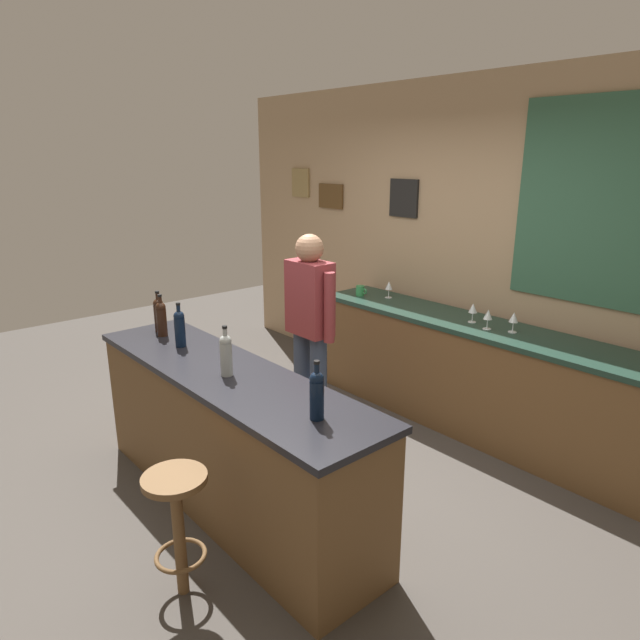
% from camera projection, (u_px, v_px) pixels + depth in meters
% --- Properties ---
extents(ground_plane, '(10.00, 10.00, 0.00)m').
position_uv_depth(ground_plane, '(282.00, 480.00, 3.87)').
color(ground_plane, '#423D38').
extents(back_wall, '(6.00, 0.09, 2.80)m').
position_uv_depth(back_wall, '(470.00, 247.00, 4.73)').
color(back_wall, tan).
rests_on(back_wall, ground_plane).
extents(bar_counter, '(2.40, 0.60, 0.92)m').
position_uv_depth(bar_counter, '(229.00, 439.00, 3.49)').
color(bar_counter, brown).
rests_on(bar_counter, ground_plane).
extents(side_counter, '(3.01, 0.56, 0.90)m').
position_uv_depth(side_counter, '(474.00, 377.00, 4.50)').
color(side_counter, brown).
rests_on(side_counter, ground_plane).
extents(bartender, '(0.52, 0.21, 1.62)m').
position_uv_depth(bartender, '(310.00, 324.00, 4.23)').
color(bartender, '#384766').
rests_on(bartender, ground_plane).
extents(bar_stool, '(0.32, 0.32, 0.68)m').
position_uv_depth(bar_stool, '(177.00, 515.00, 2.76)').
color(bar_stool, brown).
rests_on(bar_stool, ground_plane).
extents(wine_bottle_a, '(0.07, 0.07, 0.31)m').
position_uv_depth(wine_bottle_a, '(159.00, 314.00, 4.07)').
color(wine_bottle_a, black).
rests_on(wine_bottle_a, bar_counter).
extents(wine_bottle_b, '(0.07, 0.07, 0.31)m').
position_uv_depth(wine_bottle_b, '(161.00, 318.00, 3.97)').
color(wine_bottle_b, black).
rests_on(wine_bottle_b, bar_counter).
extents(wine_bottle_c, '(0.07, 0.07, 0.31)m').
position_uv_depth(wine_bottle_c, '(180.00, 327.00, 3.76)').
color(wine_bottle_c, black).
rests_on(wine_bottle_c, bar_counter).
extents(wine_bottle_d, '(0.07, 0.07, 0.31)m').
position_uv_depth(wine_bottle_d, '(226.00, 353.00, 3.26)').
color(wine_bottle_d, '#999E99').
rests_on(wine_bottle_d, bar_counter).
extents(wine_bottle_e, '(0.07, 0.07, 0.31)m').
position_uv_depth(wine_bottle_e, '(317.00, 393.00, 2.72)').
color(wine_bottle_e, black).
rests_on(wine_bottle_e, bar_counter).
extents(wine_glass_a, '(0.07, 0.07, 0.16)m').
position_uv_depth(wine_glass_a, '(389.00, 286.00, 5.12)').
color(wine_glass_a, silver).
rests_on(wine_glass_a, side_counter).
extents(wine_glass_b, '(0.07, 0.07, 0.16)m').
position_uv_depth(wine_glass_b, '(473.00, 309.00, 4.37)').
color(wine_glass_b, silver).
rests_on(wine_glass_b, side_counter).
extents(wine_glass_c, '(0.07, 0.07, 0.16)m').
position_uv_depth(wine_glass_c, '(488.00, 315.00, 4.20)').
color(wine_glass_c, silver).
rests_on(wine_glass_c, side_counter).
extents(wine_glass_d, '(0.07, 0.07, 0.16)m').
position_uv_depth(wine_glass_d, '(514.00, 318.00, 4.12)').
color(wine_glass_d, silver).
rests_on(wine_glass_d, side_counter).
extents(coffee_mug, '(0.13, 0.08, 0.09)m').
position_uv_depth(coffee_mug, '(360.00, 291.00, 5.21)').
color(coffee_mug, '#338C4C').
rests_on(coffee_mug, side_counter).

